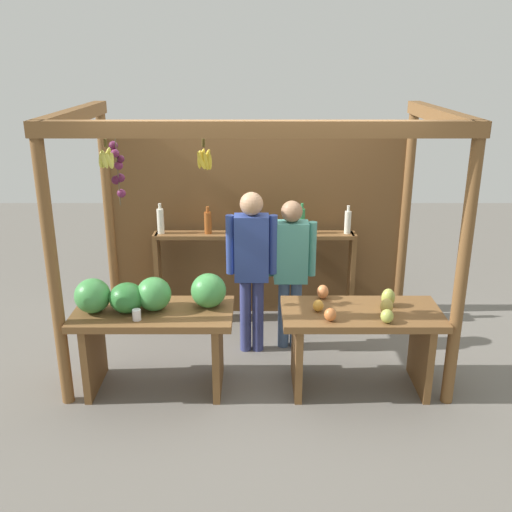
% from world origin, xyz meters
% --- Properties ---
extents(ground_plane, '(12.00, 12.00, 0.00)m').
position_xyz_m(ground_plane, '(0.00, 0.00, 0.00)').
color(ground_plane, slate).
rests_on(ground_plane, ground).
extents(market_stall, '(3.32, 1.92, 2.33)m').
position_xyz_m(market_stall, '(-0.01, 0.43, 1.35)').
color(market_stall, brown).
rests_on(market_stall, ground).
extents(fruit_counter_left, '(1.36, 0.64, 1.03)m').
position_xyz_m(fruit_counter_left, '(-0.90, -0.67, 0.70)').
color(fruit_counter_left, brown).
rests_on(fruit_counter_left, ground).
extents(fruit_counter_right, '(1.34, 0.65, 0.89)m').
position_xyz_m(fruit_counter_right, '(0.88, -0.68, 0.55)').
color(fruit_counter_right, brown).
rests_on(fruit_counter_right, ground).
extents(bottle_shelf_unit, '(2.13, 0.22, 1.35)m').
position_xyz_m(bottle_shelf_unit, '(-0.03, 0.68, 0.79)').
color(bottle_shelf_unit, brown).
rests_on(bottle_shelf_unit, ground).
extents(vendor_man, '(0.48, 0.22, 1.60)m').
position_xyz_m(vendor_man, '(-0.05, 0.00, 0.96)').
color(vendor_man, '#383F7B').
rests_on(vendor_man, ground).
extents(vendor_woman, '(0.48, 0.20, 1.50)m').
position_xyz_m(vendor_woman, '(0.32, 0.08, 0.89)').
color(vendor_woman, '#3E5374').
rests_on(vendor_woman, ground).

